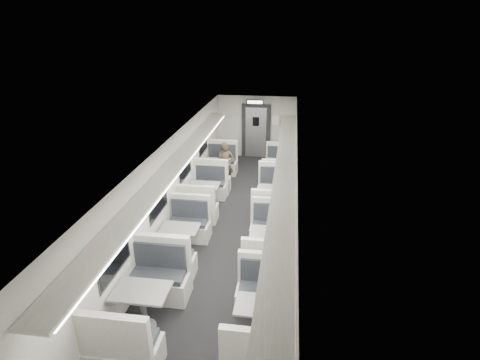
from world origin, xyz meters
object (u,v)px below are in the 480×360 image
(exit_sign, at_px, (255,102))
(booth_right_a, at_px, (278,171))
(booth_left_b, at_px, (205,196))
(vestibule_door, at_px, (256,131))
(booth_left_c, at_px, (180,241))
(booth_right_d, at_px, (260,321))
(booth_left_a, at_px, (217,171))
(booth_right_c, at_px, (269,245))
(booth_right_b, at_px, (274,201))
(passenger, at_px, (226,164))
(booth_left_d, at_px, (143,309))

(exit_sign, bearing_deg, booth_right_a, -61.34)
(booth_left_b, height_order, vestibule_door, vestibule_door)
(booth_left_c, relative_size, booth_right_d, 1.02)
(booth_left_a, xyz_separation_m, booth_right_d, (2.00, -6.54, -0.03))
(booth_left_c, distance_m, booth_right_d, 2.97)
(booth_right_c, xyz_separation_m, exit_sign, (-1.00, 6.48, 1.92))
(booth_left_c, height_order, booth_right_b, booth_right_b)
(passenger, bearing_deg, booth_left_b, -114.93)
(booth_left_d, height_order, vestibule_door, vestibule_door)
(booth_right_d, distance_m, passenger, 6.59)
(booth_left_b, xyz_separation_m, vestibule_door, (1.00, 4.64, 0.67))
(booth_right_a, relative_size, vestibule_door, 0.95)
(booth_right_c, relative_size, passenger, 1.43)
(booth_left_b, xyz_separation_m, booth_right_c, (2.00, -2.33, -0.00))
(booth_left_b, bearing_deg, booth_right_d, -66.65)
(booth_left_c, bearing_deg, booth_right_a, 67.19)
(booth_left_b, xyz_separation_m, booth_right_b, (2.00, -0.13, 0.03))
(booth_right_c, distance_m, booth_right_d, 2.30)
(booth_left_a, relative_size, passenger, 1.53)
(booth_right_d, height_order, exit_sign, exit_sign)
(booth_left_c, xyz_separation_m, exit_sign, (1.00, 6.59, 1.91))
(booth_left_b, relative_size, vestibule_door, 0.98)
(booth_left_b, height_order, booth_right_a, booth_left_b)
(passenger, bearing_deg, booth_right_c, -82.13)
(booth_left_b, relative_size, booth_right_d, 1.01)
(booth_left_d, distance_m, booth_right_d, 2.00)
(booth_left_b, relative_size, booth_right_a, 1.03)
(booth_left_c, relative_size, booth_right_c, 1.01)
(booth_right_d, bearing_deg, booth_right_c, 90.00)
(booth_left_a, height_order, vestibule_door, vestibule_door)
(booth_left_a, xyz_separation_m, booth_left_d, (0.00, -6.57, 0.02))
(booth_right_c, bearing_deg, booth_right_a, 90.00)
(booth_right_d, relative_size, passenger, 1.42)
(booth_left_c, xyz_separation_m, passenger, (0.31, 4.16, 0.35))
(booth_right_c, bearing_deg, booth_left_d, -130.52)
(booth_right_b, bearing_deg, passenger, 132.32)
(booth_left_d, bearing_deg, booth_left_b, 90.00)
(booth_right_b, distance_m, booth_right_c, 2.20)
(vestibule_door, bearing_deg, passenger, -103.33)
(booth_left_a, bearing_deg, booth_right_b, -45.48)
(booth_left_a, bearing_deg, booth_left_c, -90.00)
(booth_left_c, distance_m, booth_right_b, 3.05)
(booth_left_b, distance_m, booth_right_b, 2.00)
(booth_right_d, relative_size, exit_sign, 3.26)
(booth_right_b, distance_m, exit_sign, 4.79)
(booth_left_a, height_order, booth_right_b, booth_right_b)
(booth_right_c, height_order, passenger, passenger)
(booth_left_a, height_order, booth_right_d, booth_left_a)
(booth_right_c, xyz_separation_m, vestibule_door, (-1.00, 6.97, 0.68))
(booth_left_a, xyz_separation_m, booth_right_c, (2.00, -4.23, -0.02))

